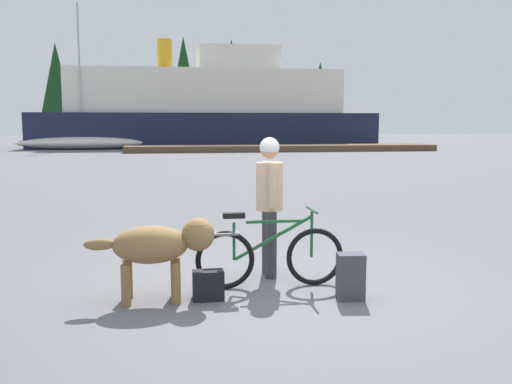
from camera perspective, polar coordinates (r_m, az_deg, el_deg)
name	(u,v)px	position (r m, az deg, el deg)	size (l,w,h in m)	color
ground_plane	(285,287)	(6.42, 3.00, -9.65)	(160.00, 160.00, 0.00)	slate
bicycle	(269,255)	(6.32, 1.34, -6.47)	(1.68, 0.44, 0.88)	black
person_cyclist	(269,194)	(6.68, 1.37, -0.19)	(0.32, 0.53, 1.67)	#333338
dog	(159,246)	(5.89, -9.82, -5.41)	(1.33, 0.46, 0.86)	olive
backpack	(351,276)	(6.01, 9.59, -8.47)	(0.28, 0.20, 0.49)	#3F3F4C
handbag_pannier	(208,285)	(5.95, -4.87, -9.43)	(0.32, 0.18, 0.31)	black
dock_pier	(282,148)	(36.34, 2.70, 4.48)	(19.95, 2.64, 0.40)	brown
ferry_boat	(206,110)	(44.32, -5.06, 8.29)	(25.04, 8.99, 8.13)	#191E38
sailboat_moored	(82,142)	(40.67, -17.25, 4.86)	(8.96, 2.51, 9.84)	silver
pine_tree_far_left	(56,79)	(63.08, -19.64, 10.74)	(3.28, 3.28, 10.08)	#4C331E
pine_tree_center	(184,73)	(61.88, -7.36, 11.93)	(3.01, 3.01, 10.97)	#4C331E
pine_tree_far_right	(320,90)	(67.81, 6.52, 10.24)	(3.43, 3.43, 8.92)	#4C331E
pine_tree_mid_back	(232,77)	(70.83, -2.49, 11.61)	(4.31, 4.31, 12.00)	#4C331E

